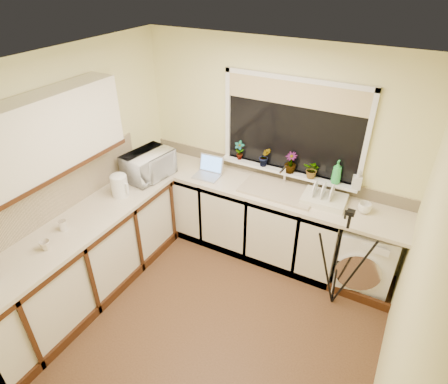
% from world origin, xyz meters
% --- Properties ---
extents(floor, '(3.20, 3.20, 0.00)m').
position_xyz_m(floor, '(0.00, 0.00, 0.00)').
color(floor, brown).
rests_on(floor, ground).
extents(ceiling, '(3.20, 3.20, 0.00)m').
position_xyz_m(ceiling, '(0.00, 0.00, 2.45)').
color(ceiling, white).
rests_on(ceiling, ground).
extents(wall_back, '(3.20, 0.00, 3.20)m').
position_xyz_m(wall_back, '(0.00, 1.50, 1.23)').
color(wall_back, '#EDE79E').
rests_on(wall_back, ground).
extents(wall_front, '(3.20, 0.00, 3.20)m').
position_xyz_m(wall_front, '(0.00, -1.50, 1.23)').
color(wall_front, '#EDE79E').
rests_on(wall_front, ground).
extents(wall_left, '(0.00, 3.00, 3.00)m').
position_xyz_m(wall_left, '(-1.60, 0.00, 1.23)').
color(wall_left, '#EDE79E').
rests_on(wall_left, ground).
extents(wall_right, '(0.00, 3.00, 3.00)m').
position_xyz_m(wall_right, '(1.60, 0.00, 1.23)').
color(wall_right, '#EDE79E').
rests_on(wall_right, ground).
extents(base_cabinet_back, '(2.55, 0.60, 0.86)m').
position_xyz_m(base_cabinet_back, '(-0.33, 1.20, 0.43)').
color(base_cabinet_back, silver).
rests_on(base_cabinet_back, floor).
extents(base_cabinet_left, '(0.54, 2.40, 0.86)m').
position_xyz_m(base_cabinet_left, '(-1.30, -0.30, 0.43)').
color(base_cabinet_left, silver).
rests_on(base_cabinet_left, floor).
extents(worktop_back, '(3.20, 0.60, 0.04)m').
position_xyz_m(worktop_back, '(0.00, 1.20, 0.88)').
color(worktop_back, beige).
rests_on(worktop_back, base_cabinet_back).
extents(worktop_left, '(0.60, 2.40, 0.04)m').
position_xyz_m(worktop_left, '(-1.30, -0.30, 0.88)').
color(worktop_left, beige).
rests_on(worktop_left, base_cabinet_left).
extents(upper_cabinet, '(0.28, 1.90, 0.70)m').
position_xyz_m(upper_cabinet, '(-1.44, -0.45, 1.80)').
color(upper_cabinet, silver).
rests_on(upper_cabinet, wall_left).
extents(splashback_left, '(0.02, 2.40, 0.45)m').
position_xyz_m(splashback_left, '(-1.59, -0.30, 1.12)').
color(splashback_left, beige).
rests_on(splashback_left, wall_left).
extents(splashback_back, '(3.20, 0.02, 0.14)m').
position_xyz_m(splashback_back, '(0.00, 1.49, 0.97)').
color(splashback_back, beige).
rests_on(splashback_back, wall_back).
extents(window_glass, '(1.50, 0.02, 1.00)m').
position_xyz_m(window_glass, '(0.20, 1.49, 1.55)').
color(window_glass, black).
rests_on(window_glass, wall_back).
extents(window_blind, '(1.50, 0.02, 0.25)m').
position_xyz_m(window_blind, '(0.20, 1.46, 1.92)').
color(window_blind, tan).
rests_on(window_blind, wall_back).
extents(windowsill, '(1.60, 0.14, 0.03)m').
position_xyz_m(windowsill, '(0.20, 1.43, 1.04)').
color(windowsill, white).
rests_on(windowsill, wall_back).
extents(sink, '(0.82, 0.46, 0.03)m').
position_xyz_m(sink, '(0.20, 1.20, 0.91)').
color(sink, tan).
rests_on(sink, worktop_back).
extents(faucet, '(0.03, 0.03, 0.24)m').
position_xyz_m(faucet, '(0.20, 1.38, 1.02)').
color(faucet, silver).
rests_on(faucet, worktop_back).
extents(washing_machine, '(0.64, 0.63, 0.78)m').
position_xyz_m(washing_machine, '(1.22, 1.21, 0.39)').
color(washing_machine, white).
rests_on(washing_machine, floor).
extents(laptop, '(0.32, 0.30, 0.22)m').
position_xyz_m(laptop, '(-0.66, 1.16, 0.96)').
color(laptop, '#A5A6AD').
rests_on(laptop, worktop_back).
extents(kettle, '(0.18, 0.18, 0.24)m').
position_xyz_m(kettle, '(-1.28, 0.31, 1.02)').
color(kettle, white).
rests_on(kettle, worktop_left).
extents(dish_rack, '(0.46, 0.36, 0.07)m').
position_xyz_m(dish_rack, '(0.71, 1.22, 0.93)').
color(dish_rack, silver).
rests_on(dish_rack, worktop_back).
extents(tripod, '(0.70, 0.70, 1.17)m').
position_xyz_m(tripod, '(1.04, 0.78, 0.59)').
color(tripod, black).
rests_on(tripod, floor).
extents(steel_jar, '(0.07, 0.07, 0.10)m').
position_xyz_m(steel_jar, '(-1.35, -0.42, 0.95)').
color(steel_jar, white).
rests_on(steel_jar, worktop_left).
extents(microwave, '(0.46, 0.61, 0.31)m').
position_xyz_m(microwave, '(-1.26, 0.79, 1.05)').
color(microwave, white).
rests_on(microwave, worktop_left).
extents(plant_a, '(0.13, 0.10, 0.23)m').
position_xyz_m(plant_a, '(-0.40, 1.43, 1.17)').
color(plant_a, '#999999').
rests_on(plant_a, windowsill).
extents(plant_b, '(0.16, 0.15, 0.24)m').
position_xyz_m(plant_b, '(-0.07, 1.41, 1.17)').
color(plant_b, '#999999').
rests_on(plant_b, windowsill).
extents(plant_c, '(0.17, 0.17, 0.24)m').
position_xyz_m(plant_c, '(0.24, 1.41, 1.17)').
color(plant_c, '#999999').
rests_on(plant_c, windowsill).
extents(plant_d, '(0.21, 0.19, 0.20)m').
position_xyz_m(plant_d, '(0.50, 1.40, 1.15)').
color(plant_d, '#999999').
rests_on(plant_d, windowsill).
extents(soap_bottle_green, '(0.11, 0.11, 0.27)m').
position_xyz_m(soap_bottle_green, '(0.75, 1.42, 1.18)').
color(soap_bottle_green, green).
rests_on(soap_bottle_green, windowsill).
extents(soap_bottle_clear, '(0.11, 0.11, 0.20)m').
position_xyz_m(soap_bottle_clear, '(0.97, 1.42, 1.15)').
color(soap_bottle_clear, '#999999').
rests_on(soap_bottle_clear, windowsill).
extents(cup_back, '(0.15, 0.15, 0.11)m').
position_xyz_m(cup_back, '(1.11, 1.23, 0.95)').
color(cup_back, white).
rests_on(cup_back, worktop_back).
extents(cup_left, '(0.13, 0.13, 0.09)m').
position_xyz_m(cup_left, '(-1.26, -0.69, 0.94)').
color(cup_left, beige).
rests_on(cup_left, worktop_left).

